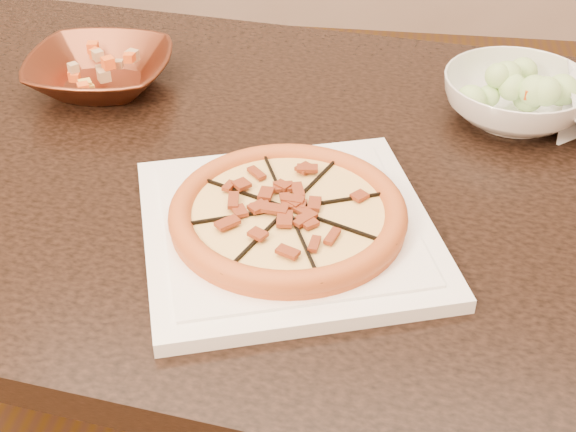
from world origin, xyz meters
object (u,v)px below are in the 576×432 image
at_px(pizza, 288,213).
at_px(salad_bowl, 515,98).
at_px(bronze_bowl, 100,72).
at_px(plate, 288,229).
at_px(dining_table, 235,216).

distance_m(pizza, salad_bowl, 0.43).
bearing_deg(bronze_bowl, plate, -44.88).
distance_m(pizza, bronze_bowl, 0.48).
bearing_deg(plate, dining_table, 120.56).
height_order(plate, salad_bowl, salad_bowl).
bearing_deg(plate, pizza, 95.91).
distance_m(dining_table, plate, 0.23).
bearing_deg(salad_bowl, dining_table, -158.48).
bearing_deg(salad_bowl, plate, -131.75).
height_order(dining_table, plate, plate).
relative_size(pizza, salad_bowl, 1.32).
relative_size(plate, salad_bowl, 2.02).
relative_size(bronze_bowl, salad_bowl, 1.04).
bearing_deg(bronze_bowl, pizza, -44.88).
relative_size(dining_table, pizza, 5.31).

